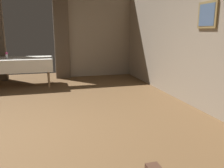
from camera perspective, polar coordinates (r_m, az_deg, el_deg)
ground at (r=3.66m, az=-21.92°, el=-11.13°), size 10.08×10.08×0.00m
wall_right at (r=4.32m, az=24.46°, el=12.61°), size 0.16×8.40×3.00m
wall_back at (r=7.54m, az=-19.47°, el=12.65°), size 6.40×0.27×3.00m
dining_table_mid at (r=6.56m, az=-21.19°, el=5.08°), size 1.56×1.02×0.75m
flower_vase_mid at (r=6.48m, az=-24.25°, el=6.44°), size 0.07×0.07×0.18m
plate_mid_b at (r=6.35m, az=-22.12°, el=5.70°), size 0.22×0.22×0.01m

